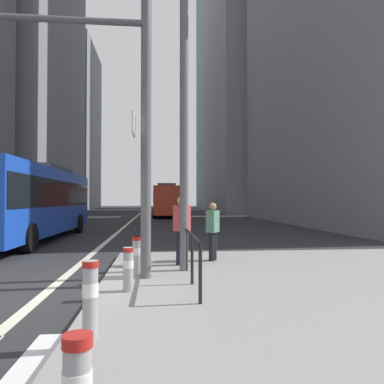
{
  "coord_description": "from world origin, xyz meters",
  "views": [
    {
      "loc": [
        2.11,
        -7.38,
        1.79
      ],
      "look_at": [
        6.27,
        34.78,
        2.7
      ],
      "focal_mm": 33.75,
      "sensor_mm": 36.0,
      "label": 1
    }
  ],
  "objects_px": {
    "bollard_left": "(90,295)",
    "traffic_signal_gantry": "(56,89)",
    "street_lamp_post": "(184,52)",
    "pedestrian_waiting": "(182,226)",
    "city_bus_red_receding": "(166,199)",
    "car_receding_near": "(166,205)",
    "car_oncoming_mid": "(47,210)",
    "bollard_right": "(128,267)",
    "bollard_back": "(137,254)",
    "pedestrian_walking": "(213,229)",
    "city_bus_blue_oncoming": "(32,199)"
  },
  "relations": [
    {
      "from": "city_bus_red_receding",
      "to": "car_receding_near",
      "type": "distance_m",
      "value": 21.91
    },
    {
      "from": "street_lamp_post",
      "to": "pedestrian_walking",
      "type": "height_order",
      "value": "street_lamp_post"
    },
    {
      "from": "city_bus_red_receding",
      "to": "traffic_signal_gantry",
      "type": "bearing_deg",
      "value": -95.8
    },
    {
      "from": "bollard_left",
      "to": "pedestrian_walking",
      "type": "relative_size",
      "value": 0.58
    },
    {
      "from": "bollard_back",
      "to": "street_lamp_post",
      "type": "bearing_deg",
      "value": 25.9
    },
    {
      "from": "city_bus_blue_oncoming",
      "to": "bollard_back",
      "type": "relative_size",
      "value": 13.73
    },
    {
      "from": "traffic_signal_gantry",
      "to": "bollard_right",
      "type": "bearing_deg",
      "value": -34.15
    },
    {
      "from": "bollard_left",
      "to": "bollard_back",
      "type": "xyz_separation_m",
      "value": [
        0.36,
        3.44,
        -0.03
      ]
    },
    {
      "from": "car_oncoming_mid",
      "to": "pedestrian_waiting",
      "type": "distance_m",
      "value": 22.6
    },
    {
      "from": "bollard_left",
      "to": "traffic_signal_gantry",
      "type": "bearing_deg",
      "value": 111.89
    },
    {
      "from": "city_bus_red_receding",
      "to": "car_receding_near",
      "type": "bearing_deg",
      "value": 88.76
    },
    {
      "from": "city_bus_red_receding",
      "to": "car_receding_near",
      "type": "relative_size",
      "value": 2.74
    },
    {
      "from": "traffic_signal_gantry",
      "to": "bollard_left",
      "type": "distance_m",
      "value": 4.88
    },
    {
      "from": "bollard_left",
      "to": "pedestrian_walking",
      "type": "height_order",
      "value": "pedestrian_walking"
    },
    {
      "from": "car_receding_near",
      "to": "street_lamp_post",
      "type": "bearing_deg",
      "value": -90.96
    },
    {
      "from": "city_bus_blue_oncoming",
      "to": "street_lamp_post",
      "type": "height_order",
      "value": "street_lamp_post"
    },
    {
      "from": "car_oncoming_mid",
      "to": "traffic_signal_gantry",
      "type": "height_order",
      "value": "traffic_signal_gantry"
    },
    {
      "from": "bollard_left",
      "to": "pedestrian_walking",
      "type": "distance_m",
      "value": 5.73
    },
    {
      "from": "car_oncoming_mid",
      "to": "bollard_back",
      "type": "relative_size",
      "value": 4.93
    },
    {
      "from": "street_lamp_post",
      "to": "pedestrian_waiting",
      "type": "relative_size",
      "value": 4.6
    },
    {
      "from": "car_receding_near",
      "to": "bollard_back",
      "type": "bearing_deg",
      "value": -92.12
    },
    {
      "from": "traffic_signal_gantry",
      "to": "pedestrian_waiting",
      "type": "xyz_separation_m",
      "value": [
        2.72,
        1.44,
        -2.97
      ]
    },
    {
      "from": "city_bus_blue_oncoming",
      "to": "pedestrian_waiting",
      "type": "xyz_separation_m",
      "value": [
        6.06,
        -7.3,
        -0.72
      ]
    },
    {
      "from": "car_receding_near",
      "to": "bollard_left",
      "type": "distance_m",
      "value": 55.82
    },
    {
      "from": "traffic_signal_gantry",
      "to": "street_lamp_post",
      "type": "distance_m",
      "value": 3.06
    },
    {
      "from": "bollard_back",
      "to": "pedestrian_waiting",
      "type": "distance_m",
      "value": 1.69
    },
    {
      "from": "car_receding_near",
      "to": "bollard_right",
      "type": "height_order",
      "value": "car_receding_near"
    },
    {
      "from": "city_bus_blue_oncoming",
      "to": "car_oncoming_mid",
      "type": "bearing_deg",
      "value": 103.59
    },
    {
      "from": "car_oncoming_mid",
      "to": "car_receding_near",
      "type": "distance_m",
      "value": 32.15
    },
    {
      "from": "car_oncoming_mid",
      "to": "pedestrian_waiting",
      "type": "xyz_separation_m",
      "value": [
        9.28,
        -20.61,
        0.13
      ]
    },
    {
      "from": "pedestrian_waiting",
      "to": "city_bus_red_receding",
      "type": "bearing_deg",
      "value": 89.22
    },
    {
      "from": "city_bus_red_receding",
      "to": "bollard_right",
      "type": "xyz_separation_m",
      "value": [
        -1.54,
        -31.74,
        -1.25
      ]
    },
    {
      "from": "car_oncoming_mid",
      "to": "bollard_back",
      "type": "height_order",
      "value": "car_oncoming_mid"
    },
    {
      "from": "car_oncoming_mid",
      "to": "street_lamp_post",
      "type": "bearing_deg",
      "value": -66.47
    },
    {
      "from": "city_bus_red_receding",
      "to": "city_bus_blue_oncoming",
      "type": "bearing_deg",
      "value": -106.41
    },
    {
      "from": "traffic_signal_gantry",
      "to": "bollard_back",
      "type": "relative_size",
      "value": 7.07
    },
    {
      "from": "bollard_right",
      "to": "car_oncoming_mid",
      "type": "bearing_deg",
      "value": 109.4
    },
    {
      "from": "car_oncoming_mid",
      "to": "bollard_left",
      "type": "distance_m",
      "value": 26.46
    },
    {
      "from": "pedestrian_walking",
      "to": "city_bus_red_receding",
      "type": "bearing_deg",
      "value": 90.96
    },
    {
      "from": "car_oncoming_mid",
      "to": "car_receding_near",
      "type": "relative_size",
      "value": 1.02
    },
    {
      "from": "traffic_signal_gantry",
      "to": "city_bus_blue_oncoming",
      "type": "bearing_deg",
      "value": 110.94
    },
    {
      "from": "car_oncoming_mid",
      "to": "pedestrian_waiting",
      "type": "relative_size",
      "value": 2.41
    },
    {
      "from": "bollard_right",
      "to": "bollard_left",
      "type": "bearing_deg",
      "value": -97.5
    },
    {
      "from": "pedestrian_walking",
      "to": "street_lamp_post",
      "type": "bearing_deg",
      "value": -124.55
    },
    {
      "from": "city_bus_blue_oncoming",
      "to": "city_bus_red_receding",
      "type": "relative_size",
      "value": 1.04
    },
    {
      "from": "bollard_left",
      "to": "city_bus_red_receding",
      "type": "bearing_deg",
      "value": 86.92
    },
    {
      "from": "car_receding_near",
      "to": "traffic_signal_gantry",
      "type": "xyz_separation_m",
      "value": [
        -3.59,
        -52.55,
        3.1
      ]
    },
    {
      "from": "city_bus_red_receding",
      "to": "bollard_right",
      "type": "height_order",
      "value": "city_bus_red_receding"
    },
    {
      "from": "city_bus_red_receding",
      "to": "bollard_back",
      "type": "bearing_deg",
      "value": -92.75
    },
    {
      "from": "city_bus_blue_oncoming",
      "to": "pedestrian_walking",
      "type": "bearing_deg",
      "value": -44.09
    }
  ]
}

